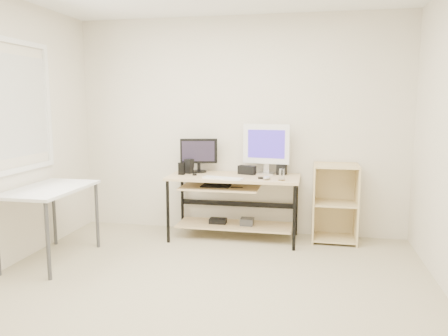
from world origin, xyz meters
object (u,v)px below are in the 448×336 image
Objects in this scene: shelf_unit at (335,202)px; audio_controller at (182,169)px; black_monitor at (199,153)px; side_table at (50,195)px; white_imac at (266,145)px; desk at (232,194)px.

shelf_unit reaches higher than audio_controller.
black_monitor is at bearing 179.58° from shelf_unit.
white_imac reaches higher than side_table.
black_monitor reaches higher than desk.
desk is 1.67× the size of shelf_unit.
black_monitor is (-1.61, 0.01, 0.53)m from shelf_unit.
desk is 0.65m from audio_controller.
shelf_unit is (1.18, 0.16, -0.09)m from desk.
audio_controller is (-0.59, -0.05, 0.28)m from desk.
white_imac reaches higher than audio_controller.
desk is at bearing 6.50° from audio_controller.
shelf_unit is 6.24× the size of audio_controller.
audio_controller is (-0.96, -0.25, -0.27)m from white_imac.
side_table is at bearing -140.69° from white_imac.
desk is 1.50× the size of side_table.
side_table is 2.25× the size of black_monitor.
audio_controller is at bearing -137.22° from black_monitor.
white_imac is at bearing 28.35° from desk.
side_table is at bearing -134.75° from audio_controller.
shelf_unit is at bearing 8.52° from audio_controller.
desk is at bearing 32.65° from side_table.
shelf_unit is 1.02m from white_imac.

